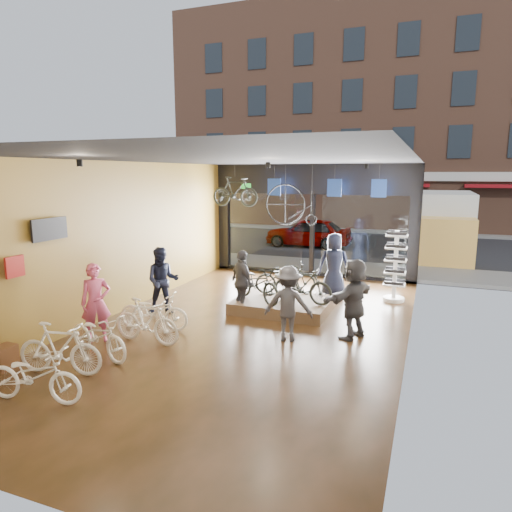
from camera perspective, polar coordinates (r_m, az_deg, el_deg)
The scene contains 34 objects.
ground_plane at distance 10.58m, azimuth -1.16°, elevation -9.17°, with size 7.00×12.00×0.04m, color black.
ceiling at distance 9.98m, azimuth -1.24°, elevation 12.10°, with size 7.00×12.00×0.04m, color black.
wall_left at distance 11.87m, azimuth -17.14°, elevation 2.07°, with size 0.04×12.00×3.80m, color olive.
wall_right at distance 9.37m, azimuth 19.14°, elevation -0.16°, with size 0.04×12.00×3.80m, color beige.
wall_back at distance 5.21m, azimuth -27.42°, elevation -8.96°, with size 7.00×0.04×3.80m, color beige.
storefront at distance 15.77m, azimuth 7.09°, elevation 4.41°, with size 7.00×0.26×3.80m, color black, non-canonical shape.
exit_sign at distance 16.33m, azimuth -1.22°, elevation 8.73°, with size 0.35×0.06×0.18m, color #198C26.
street_road at distance 24.77m, azimuth 12.05°, elevation 1.96°, with size 30.00×18.00×0.02m, color black.
sidewalk_near at distance 17.21m, azimuth 7.92°, elevation -1.32°, with size 30.00×2.40×0.12m, color slate.
sidewalk_far at distance 28.69m, azimuth 13.32°, elevation 3.18°, with size 30.00×2.00×0.12m, color slate.
opposite_building at distance 31.15m, azimuth 14.54°, elevation 16.48°, with size 26.00×5.00×14.00m, color brown.
street_car at distance 22.10m, azimuth 6.54°, elevation 2.97°, with size 1.64×4.07×1.39m, color gray.
box_truck at distance 20.35m, azimuth 22.33°, elevation 3.48°, with size 2.28×6.84×2.70m, color silver, non-canonical shape.
floor_bike_0 at distance 8.06m, azimuth -26.01°, elevation -13.31°, with size 0.56×1.62×0.85m, color #EDE4CD.
floor_bike_1 at distance 8.87m, azimuth -23.33°, elevation -10.58°, with size 0.45×1.58×0.95m, color #EDE4CD.
floor_bike_2 at distance 9.40m, azimuth -19.08°, elevation -9.39°, with size 0.57×1.65×0.86m, color #EDE4CD.
floor_bike_3 at distance 9.86m, azimuth -13.52°, elevation -7.92°, with size 0.44×1.57×0.95m, color #EDE4CD.
floor_bike_4 at distance 10.66m, azimuth -12.66°, elevation -6.75°, with size 0.57×1.62×0.85m, color #EDE4CD.
display_platform at distance 11.87m, azimuth 3.33°, elevation -6.13°, with size 2.40×1.80×0.30m, color brown.
display_bike_left at distance 11.56m, azimuth 0.15°, elevation -3.40°, with size 0.62×1.78×0.94m, color black.
display_bike_mid at distance 11.43m, azimuth 5.87°, elevation -3.60°, with size 0.44×1.56×0.94m, color black.
display_bike_right at distance 12.30m, azimuth 3.72°, elevation -2.77°, with size 0.57×1.62×0.85m, color black.
customer_0 at distance 10.17m, azimuth -19.38°, elevation -5.53°, with size 0.61×0.40×1.68m, color #CC4C72.
customer_1 at distance 11.68m, azimuth -11.59°, elevation -3.05°, with size 0.83×0.64×1.70m, color #161C33.
customer_2 at distance 11.46m, azimuth -1.74°, elevation -3.28°, with size 0.95×0.40×1.63m, color #3F3F44.
customer_3 at distance 9.67m, azimuth 4.05°, elevation -5.98°, with size 1.04×0.60×1.60m, color #3F3F44.
customer_4 at distance 13.31m, azimuth 9.72°, elevation -1.06°, with size 0.89×0.58×1.83m, color #161C33.
customer_5 at distance 10.00m, azimuth 12.10°, elevation -5.22°, with size 1.61×0.51×1.74m, color #3F3F44.
sunglasses_rack at distance 13.12m, azimuth 17.02°, elevation -1.21°, with size 0.58×0.48×1.98m, color white, non-canonical shape.
penny_farthing at distance 14.20m, azimuth 4.69°, elevation 6.23°, with size 1.59×0.06×1.27m, color black, non-canonical shape.
hung_bike at distance 14.67m, azimuth -2.65°, elevation 8.04°, with size 0.45×1.58×0.95m, color black.
jersey_left at distance 15.25m, azimuth 2.29°, elevation 8.61°, with size 0.45×0.03×0.55m, color #1E3F99.
jersey_mid at distance 14.72m, azimuth 9.77°, elevation 8.40°, with size 0.45×0.03×0.55m, color #1E3F99.
jersey_right at distance 14.52m, azimuth 15.10°, elevation 8.17°, with size 0.45×0.03×0.55m, color #1E3F99.
Camera 1 is at (3.77, -9.23, 3.52)m, focal length 32.00 mm.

